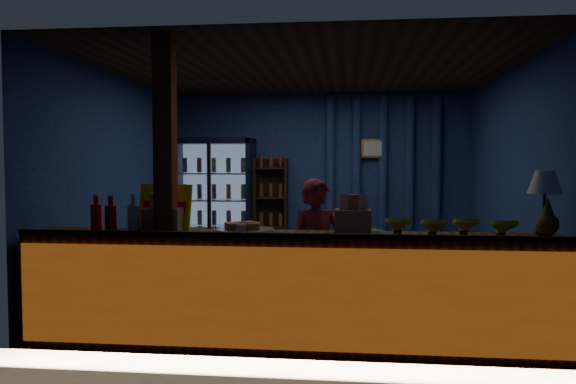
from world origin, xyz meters
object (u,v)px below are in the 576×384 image
Objects in this scene: shopkeeper at (317,255)px; pastry_tray at (245,229)px; green_chair at (364,252)px; table_lamp at (545,185)px.

shopkeeper reaches higher than pastry_tray.
shopkeeper reaches higher than green_chair.
green_chair is at bearing 70.53° from pastry_tray.
pastry_tray is 0.94× the size of table_lamp.
table_lamp is at bearing -29.02° from shopkeeper.
pastry_tray is (-0.59, -0.41, 0.28)m from shopkeeper.
pastry_tray is at bearing -162.96° from shopkeeper.
table_lamp is at bearing 85.33° from green_chair.
table_lamp reaches higher than shopkeeper.
green_chair is 1.37× the size of pastry_tray.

